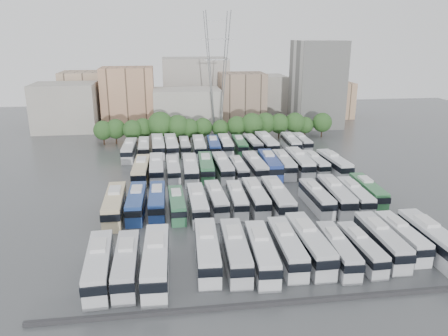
{
  "coord_description": "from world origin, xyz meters",
  "views": [
    {
      "loc": [
        -13.12,
        -72.57,
        28.28
      ],
      "look_at": [
        -1.93,
        7.79,
        3.0
      ],
      "focal_mm": 35.0,
      "sensor_mm": 36.0,
      "label": 1
    }
  ],
  "objects": [
    {
      "name": "bus_r1_s3",
      "position": [
        -11.63,
        -6.43,
        1.69
      ],
      "size": [
        2.69,
        11.06,
        3.45
      ],
      "rotation": [
        0.0,
        0.0,
        0.03
      ],
      "color": "#2D6B44",
      "rests_on": "ground"
    },
    {
      "name": "bus_r0_s11",
      "position": [
        14.82,
        -23.51,
        1.91
      ],
      "size": [
        3.0,
        12.48,
        3.9
      ],
      "rotation": [
        0.0,
        0.0,
        -0.02
      ],
      "color": "silver",
      "rests_on": "ground"
    },
    {
      "name": "bus_r1_s6",
      "position": [
        -1.6,
        -5.44,
        1.72
      ],
      "size": [
        2.72,
        11.23,
        3.51
      ],
      "rotation": [
        0.0,
        0.0,
        -0.03
      ],
      "color": "silver",
      "rests_on": "ground"
    },
    {
      "name": "bus_r0_s10",
      "position": [
        11.43,
        -24.79,
        1.68
      ],
      "size": [
        2.59,
        10.92,
        3.41
      ],
      "rotation": [
        0.0,
        0.0,
        0.02
      ],
      "color": "silver",
      "rests_on": "ground"
    },
    {
      "name": "bus_r1_s0",
      "position": [
        -21.5,
        -6.16,
        2.04
      ],
      "size": [
        2.98,
        13.25,
        4.15
      ],
      "rotation": [
        0.0,
        0.0,
        0.01
      ],
      "color": "beige",
      "rests_on": "ground"
    },
    {
      "name": "bus_r2_s9",
      "position": [
        8.19,
        11.69,
        2.08
      ],
      "size": [
        3.5,
        13.62,
        4.24
      ],
      "rotation": [
        0.0,
        0.0,
        -0.04
      ],
      "color": "navy",
      "rests_on": "ground"
    },
    {
      "name": "bus_r2_s8",
      "position": [
        4.96,
        11.35,
        1.99
      ],
      "size": [
        3.19,
        13.02,
        4.06
      ],
      "rotation": [
        0.0,
        0.0,
        0.03
      ],
      "color": "silver",
      "rests_on": "ground"
    },
    {
      "name": "bus_r0_s13",
      "position": [
        21.39,
        -24.52,
        2.06
      ],
      "size": [
        3.06,
        13.4,
        4.19
      ],
      "rotation": [
        0.0,
        0.0,
        -0.01
      ],
      "color": "silver",
      "rests_on": "ground"
    },
    {
      "name": "bus_r3_s8",
      "position": [
        5.05,
        29.84,
        1.79
      ],
      "size": [
        2.77,
        11.69,
        3.65
      ],
      "rotation": [
        0.0,
        0.0,
        -0.02
      ],
      "color": "#2D693D",
      "rests_on": "ground"
    },
    {
      "name": "ground",
      "position": [
        0.0,
        0.0,
        0.0
      ],
      "size": [
        220.0,
        220.0,
        0.0
      ],
      "primitive_type": "plane",
      "color": "#424447",
      "rests_on": "ground"
    },
    {
      "name": "tree_line",
      "position": [
        0.12,
        42.09,
        4.27
      ],
      "size": [
        64.91,
        7.52,
        8.45
      ],
      "color": "black",
      "rests_on": "ground"
    },
    {
      "name": "bus_r2_s7",
      "position": [
        1.53,
        10.99,
        1.71
      ],
      "size": [
        2.55,
        11.1,
        3.47
      ],
      "rotation": [
        0.0,
        0.0,
        0.01
      ],
      "color": "silver",
      "rests_on": "ground"
    },
    {
      "name": "bus_r3_s7",
      "position": [
        1.64,
        30.68,
        1.85
      ],
      "size": [
        2.83,
        12.06,
        3.77
      ],
      "rotation": [
        0.0,
        0.0,
        -0.02
      ],
      "color": "white",
      "rests_on": "ground"
    },
    {
      "name": "bus_r2_s4",
      "position": [
        -8.27,
        11.42,
        1.99
      ],
      "size": [
        3.07,
        12.95,
        4.05
      ],
      "rotation": [
        0.0,
        0.0,
        -0.02
      ],
      "color": "silver",
      "rests_on": "ground"
    },
    {
      "name": "bus_r3_s1",
      "position": [
        -18.21,
        30.87,
        1.77
      ],
      "size": [
        2.8,
        11.58,
        3.61
      ],
      "rotation": [
        0.0,
        0.0,
        0.03
      ],
      "color": "white",
      "rests_on": "ground"
    },
    {
      "name": "apartment_tower",
      "position": [
        34.0,
        58.0,
        13.0
      ],
      "size": [
        14.0,
        14.0,
        26.0
      ],
      "primitive_type": "cube",
      "color": "silver",
      "rests_on": "ground"
    },
    {
      "name": "bus_r0_s2",
      "position": [
        -14.76,
        -25.2,
        2.1
      ],
      "size": [
        3.38,
        13.73,
        4.28
      ],
      "rotation": [
        0.0,
        0.0,
        -0.03
      ],
      "color": "white",
      "rests_on": "ground"
    },
    {
      "name": "bus_r2_s3",
      "position": [
        -11.74,
        12.56,
        1.79
      ],
      "size": [
        2.77,
        11.67,
        3.65
      ],
      "rotation": [
        0.0,
        0.0,
        0.02
      ],
      "color": "silver",
      "rests_on": "ground"
    },
    {
      "name": "parapet",
      "position": [
        0.0,
        -33.0,
        0.25
      ],
      "size": [
        56.0,
        0.5,
        0.5
      ],
      "primitive_type": "cube",
      "color": "#2D2D30",
      "rests_on": "ground"
    },
    {
      "name": "bus_r1_s5",
      "position": [
        -5.08,
        -5.36,
        1.79
      ],
      "size": [
        2.98,
        11.69,
        3.64
      ],
      "rotation": [
        0.0,
        0.0,
        0.04
      ],
      "color": "silver",
      "rests_on": "ground"
    },
    {
      "name": "bus_r3_s3",
      "position": [
        -11.66,
        30.71,
        2.02
      ],
      "size": [
        3.28,
        13.21,
        4.12
      ],
      "rotation": [
        0.0,
        0.0,
        0.03
      ],
      "color": "silver",
      "rests_on": "ground"
    },
    {
      "name": "bus_r3_s13",
      "position": [
        21.26,
        31.13,
        1.69
      ],
      "size": [
        2.5,
        10.99,
        3.44
      ],
      "rotation": [
        0.0,
        0.0,
        -0.01
      ],
      "color": "silver",
      "rests_on": "ground"
    },
    {
      "name": "bus_r0_s4",
      "position": [
        -8.41,
        -23.15,
        1.98
      ],
      "size": [
        3.35,
        12.95,
        4.03
      ],
      "rotation": [
        0.0,
        0.0,
        -0.04
      ],
      "color": "silver",
      "rests_on": "ground"
    },
    {
      "name": "city_buildings",
      "position": [
        -7.46,
        71.86,
        7.87
      ],
      "size": [
        102.0,
        35.0,
        20.0
      ],
      "color": "#9E998E",
      "rests_on": "ground"
    },
    {
      "name": "bus_r0_s7",
      "position": [
        1.82,
        -23.6,
        1.91
      ],
      "size": [
        3.05,
        12.49,
        3.9
      ],
      "rotation": [
        0.0,
        0.0,
        -0.03
      ],
      "color": "silver",
      "rests_on": "ground"
    },
    {
      "name": "bus_r3_s5",
      "position": [
        -5.02,
        29.26,
        1.94
      ],
      "size": [
        3.07,
        12.66,
        3.95
      ],
      "rotation": [
        0.0,
        0.0,
        -0.03
      ],
      "color": "silver",
      "rests_on": "ground"
    },
    {
      "name": "bus_r3_s12",
      "position": [
        18.08,
        30.23,
        1.85
      ],
      "size": [
        3.16,
        12.11,
        3.77
      ],
      "rotation": [
        0.0,
        0.0,
        -0.05
      ],
      "color": "silver",
      "rests_on": "ground"
    },
    {
      "name": "bus_r2_s10",
      "position": [
        11.39,
        12.48,
        1.93
      ],
      "size": [
        3.2,
        12.6,
        3.92
      ],
      "rotation": [
        0.0,
        0.0,
        -0.04
      ],
      "color": "silver",
      "rests_on": "ground"
    },
    {
      "name": "bus_r0_s5",
      "position": [
        -4.88,
        -23.71,
        1.97
      ],
      "size": [
        3.25,
        12.89,
        4.02
      ],
      "rotation": [
        0.0,
        0.0,
        -0.04
      ],
      "color": "silver",
      "rests_on": "ground"
    },
    {
      "name": "bus_r2_s13",
      "position": [
        21.68,
        10.7,
        1.99
      ],
      "size": [
        3.36,
        13.04,
        4.06
      ],
      "rotation": [
        0.0,
        0.0,
        0.04
      ],
      "color": "silver",
      "rests_on": "ground"
    },
    {
      "name": "bus_r0_s8",
      "position": [
        4.92,
        -23.29,
        2.04
      ],
      "size": [
        2.98,
        13.27,
        4.16
      ],
      "rotation": [
        0.0,
        0.0,
        0.01
      ],
      "color": "silver",
      "rests_on": "ground"
    },
    {
      "name": "bus_r1_s12",
      "position": [
        18.36,
        -7.13,
        1.84
      ],
      "size": [
        3.1,
        12.03,
        3.74
      ],
      "rotation": [
        0.0,
        0.0,
        -0.04
      ],
      "color": "silver",
      "rests_on": "ground"
    },
    {
      "name": "bus_r3_s2",
      "position": [
        -14.86,
        31.1,
        2.02
      ],
      "size": [
        3.35,
        13.23,
        4.12
      ],
      "rotation": [
        0.0,
        0.0,
        0.04
      ],
      "color": "silver",
      "rests_on": "ground"
    },
    {
      "name": "bus_r3_s10",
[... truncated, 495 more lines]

